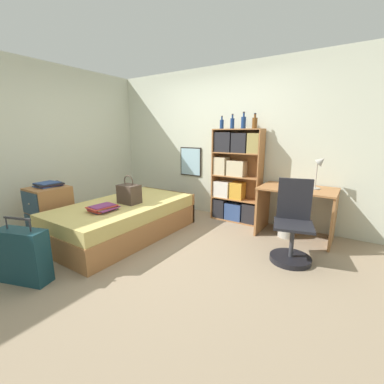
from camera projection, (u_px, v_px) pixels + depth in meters
name	position (u px, v px, depth m)	size (l,w,h in m)	color
ground_plane	(159.00, 245.00, 3.49)	(14.00, 14.00, 0.00)	gray
wall_back	(219.00, 144.00, 4.58)	(10.00, 0.09, 2.60)	beige
wall_left	(57.00, 144.00, 4.39)	(0.06, 10.00, 2.60)	beige
bed	(125.00, 219.00, 3.80)	(1.13, 2.08, 0.49)	#A36B3D
handbag	(129.00, 194.00, 3.70)	(0.30, 0.22, 0.41)	#47382D
book_stack_on_bed	(103.00, 208.00, 3.35)	(0.33, 0.37, 0.07)	#334C84
suitcase	(23.00, 256.00, 2.58)	(0.56, 0.35, 0.69)	#143842
dresser	(50.00, 211.00, 3.80)	(0.48, 0.53, 0.72)	#A36B3D
magazine_pile_on_dresser	(48.00, 184.00, 3.77)	(0.35, 0.39, 0.06)	#334C84
bookcase	(234.00, 177.00, 4.33)	(0.82, 0.28, 1.55)	#A36B3D
bottle_green	(222.00, 124.00, 4.26)	(0.06, 0.06, 0.21)	navy
bottle_brown	(232.00, 123.00, 4.15)	(0.07, 0.07, 0.23)	navy
bottle_clear	(243.00, 122.00, 4.08)	(0.08, 0.08, 0.26)	navy
bottle_blue	(255.00, 123.00, 3.95)	(0.08, 0.08, 0.23)	brown
desk	(297.00, 204.00, 3.67)	(1.01, 0.66, 0.73)	#A36B3D
desk_lamp	(320.00, 166.00, 3.46)	(0.19, 0.14, 0.47)	#ADA89E
desk_chair	(292.00, 235.00, 3.03)	(0.52, 0.52, 0.96)	black
waste_bin	(287.00, 227.00, 3.74)	(0.24, 0.24, 0.28)	#B7B2A8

